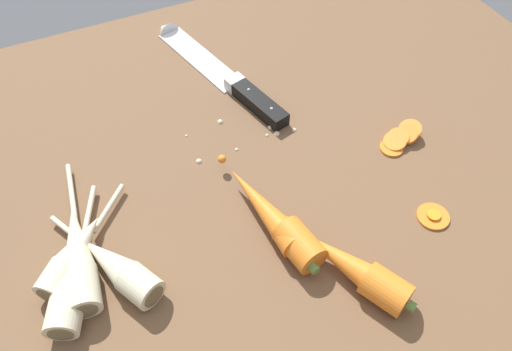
# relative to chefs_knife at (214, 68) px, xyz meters

# --- Properties ---
(ground_plane) EXTENTS (1.20, 0.90, 0.04)m
(ground_plane) POSITION_rel_chefs_knife_xyz_m (-0.04, -0.23, -0.03)
(ground_plane) COLOR brown
(chefs_knife) EXTENTS (0.12, 0.34, 0.04)m
(chefs_knife) POSITION_rel_chefs_knife_xyz_m (0.00, 0.00, 0.00)
(chefs_knife) COLOR silver
(chefs_knife) RESTS_ON ground_plane
(whole_carrot) EXTENTS (0.07, 0.22, 0.04)m
(whole_carrot) POSITION_rel_chefs_knife_xyz_m (-0.05, -0.33, 0.01)
(whole_carrot) COLOR orange
(whole_carrot) RESTS_ON ground_plane
(whole_carrot_second) EXTENTS (0.10, 0.18, 0.04)m
(whole_carrot_second) POSITION_rel_chefs_knife_xyz_m (0.01, -0.43, 0.01)
(whole_carrot_second) COLOR orange
(whole_carrot_second) RESTS_ON ground_plane
(parsnip_front) EXTENTS (0.10, 0.20, 0.04)m
(parsnip_front) POSITION_rel_chefs_knife_xyz_m (-0.30, -0.30, 0.01)
(parsnip_front) COLOR beige
(parsnip_front) RESTS_ON ground_plane
(parsnip_mid_left) EXTENTS (0.14, 0.15, 0.04)m
(parsnip_mid_left) POSITION_rel_chefs_knife_xyz_m (-0.29, -0.27, 0.01)
(parsnip_mid_left) COLOR beige
(parsnip_mid_left) RESTS_ON ground_plane
(parsnip_mid_right) EXTENTS (0.11, 0.18, 0.04)m
(parsnip_mid_right) POSITION_rel_chefs_knife_xyz_m (-0.25, -0.31, 0.01)
(parsnip_mid_right) COLOR beige
(parsnip_mid_right) RESTS_ON ground_plane
(parsnip_back) EXTENTS (0.06, 0.24, 0.04)m
(parsnip_back) POSITION_rel_chefs_knife_xyz_m (-0.29, -0.28, 0.01)
(parsnip_back) COLOR beige
(parsnip_back) RESTS_ON ground_plane
(carrot_slice_stack) EXTENTS (0.07, 0.05, 0.03)m
(carrot_slice_stack) POSITION_rel_chefs_knife_xyz_m (0.19, -0.27, 0.00)
(carrot_slice_stack) COLOR orange
(carrot_slice_stack) RESTS_ON ground_plane
(carrot_slice_stray_near) EXTENTS (0.04, 0.04, 0.01)m
(carrot_slice_stray_near) POSITION_rel_chefs_knife_xyz_m (0.15, -0.40, -0.00)
(carrot_slice_stray_near) COLOR orange
(carrot_slice_stray_near) RESTS_ON ground_plane
(mince_crumbs) EXTENTS (0.16, 0.09, 0.01)m
(mince_crumbs) POSITION_rel_chefs_knife_xyz_m (-0.00, -0.16, -0.00)
(mince_crumbs) COLOR beige
(mince_crumbs) RESTS_ON ground_plane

